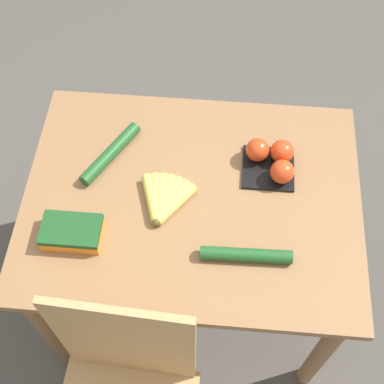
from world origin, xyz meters
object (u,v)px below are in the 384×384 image
(cucumber_near, at_px, (246,255))
(cucumber_far, at_px, (111,153))
(banana_bunch, at_px, (164,200))
(tomato_pack, at_px, (273,159))
(carrot_bag, at_px, (72,232))

(cucumber_near, height_order, cucumber_far, same)
(banana_bunch, height_order, tomato_pack, tomato_pack)
(banana_bunch, relative_size, cucumber_near, 0.68)
(tomato_pack, xyz_separation_m, cucumber_near, (0.07, 0.34, -0.02))
(carrot_bag, distance_m, cucumber_far, 0.31)
(banana_bunch, xyz_separation_m, carrot_bag, (0.26, 0.14, 0.02))
(banana_bunch, distance_m, carrot_bag, 0.30)
(cucumber_near, xyz_separation_m, cucumber_far, (0.46, -0.33, 0.00))
(cucumber_near, bearing_deg, banana_bunch, -32.71)
(cucumber_near, bearing_deg, carrot_bag, -2.97)
(tomato_pack, bearing_deg, cucumber_far, 0.63)
(cucumber_far, bearing_deg, banana_bunch, 140.28)
(cucumber_near, distance_m, cucumber_far, 0.56)
(carrot_bag, xyz_separation_m, cucumber_far, (-0.07, -0.30, -0.01))
(carrot_bag, bearing_deg, banana_bunch, -151.59)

